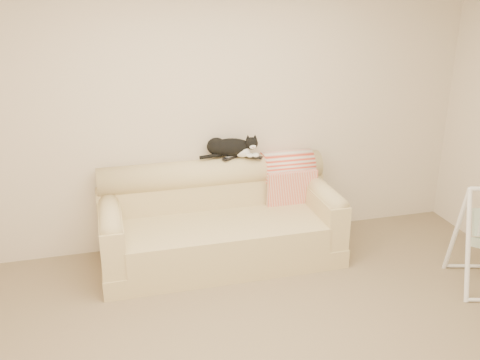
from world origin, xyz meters
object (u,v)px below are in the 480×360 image
(sofa, at_px, (219,223))
(remote_b, at_px, (253,157))
(tuxedo_cat, at_px, (231,147))
(remote_a, at_px, (230,157))

(sofa, relative_size, remote_b, 13.45)
(remote_b, relative_size, tuxedo_cat, 0.29)
(sofa, relative_size, tuxedo_cat, 3.86)
(tuxedo_cat, bearing_deg, remote_a, -113.54)
(sofa, bearing_deg, remote_b, 27.58)
(remote_a, height_order, remote_b, remote_a)
(remote_a, bearing_deg, sofa, -125.95)
(sofa, xyz_separation_m, remote_a, (0.17, 0.24, 0.56))
(remote_a, relative_size, remote_b, 1.09)
(remote_a, xyz_separation_m, remote_b, (0.22, -0.03, -0.00))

